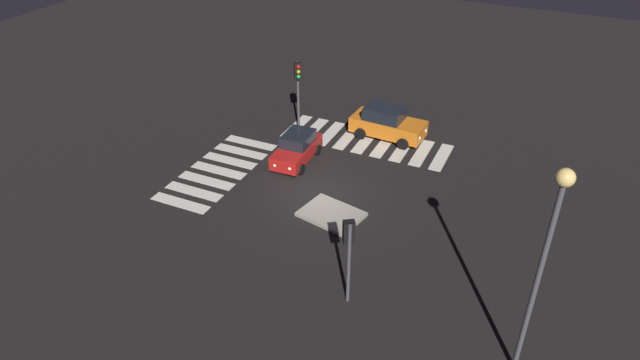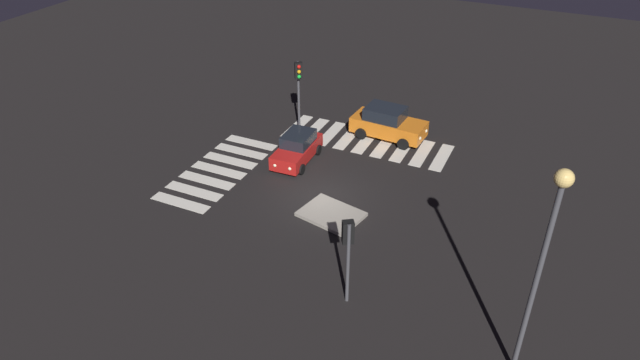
# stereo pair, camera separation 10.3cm
# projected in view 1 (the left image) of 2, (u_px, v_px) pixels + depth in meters

# --- Properties ---
(ground_plane) EXTENTS (80.00, 80.00, 0.00)m
(ground_plane) POSITION_uv_depth(u_px,v_px,m) (320.00, 197.00, 28.83)
(ground_plane) COLOR black
(traffic_island) EXTENTS (3.23, 2.68, 0.18)m
(traffic_island) POSITION_uv_depth(u_px,v_px,m) (331.00, 214.00, 27.38)
(traffic_island) COLOR gray
(traffic_island) RESTS_ON ground
(car_red) EXTENTS (1.90, 3.83, 1.64)m
(car_red) POSITION_uv_depth(u_px,v_px,m) (297.00, 148.00, 31.43)
(car_red) COLOR red
(car_red) RESTS_ON ground
(car_orange) EXTENTS (4.51, 2.31, 1.92)m
(car_orange) POSITION_uv_depth(u_px,v_px,m) (387.00, 123.00, 33.74)
(car_orange) COLOR orange
(car_orange) RESTS_ON ground
(traffic_light_east) EXTENTS (0.54, 0.53, 4.55)m
(traffic_light_east) POSITION_uv_depth(u_px,v_px,m) (298.00, 80.00, 32.82)
(traffic_light_east) COLOR #47474C
(traffic_light_east) RESTS_ON ground
(traffic_light_west) EXTENTS (0.54, 0.53, 3.75)m
(traffic_light_west) POSITION_uv_depth(u_px,v_px,m) (349.00, 242.00, 21.21)
(traffic_light_west) COLOR #47474C
(traffic_light_west) RESTS_ON ground
(street_lamp) EXTENTS (0.56, 0.56, 8.13)m
(street_lamp) POSITION_uv_depth(u_px,v_px,m) (547.00, 245.00, 16.87)
(street_lamp) COLOR #47474C
(street_lamp) RESTS_ON ground
(crosswalk_near) EXTENTS (9.90, 3.20, 0.02)m
(crosswalk_near) POSITION_uv_depth(u_px,v_px,m) (366.00, 141.00, 33.81)
(crosswalk_near) COLOR silver
(crosswalk_near) RESTS_ON ground
(crosswalk_side) EXTENTS (3.20, 7.60, 0.02)m
(crosswalk_side) POSITION_uv_depth(u_px,v_px,m) (219.00, 170.00, 30.98)
(crosswalk_side) COLOR silver
(crosswalk_side) RESTS_ON ground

